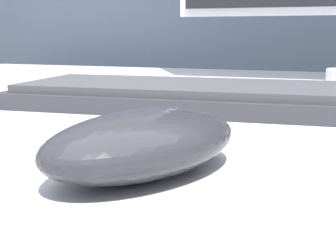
% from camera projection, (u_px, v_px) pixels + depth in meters
% --- Properties ---
extents(partition_panel, '(5.00, 0.03, 1.21)m').
position_uv_depth(partition_panel, '(311.00, 139.00, 1.06)').
color(partition_panel, '#333D4C').
rests_on(partition_panel, ground_plane).
extents(computer_mouse_near, '(0.11, 0.14, 0.03)m').
position_uv_depth(computer_mouse_near, '(145.00, 142.00, 0.25)').
color(computer_mouse_near, '#232328').
rests_on(computer_mouse_near, desk).
extents(keyboard, '(0.46, 0.18, 0.02)m').
position_uv_depth(keyboard, '(230.00, 97.00, 0.47)').
color(keyboard, '#28282D').
rests_on(keyboard, desk).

